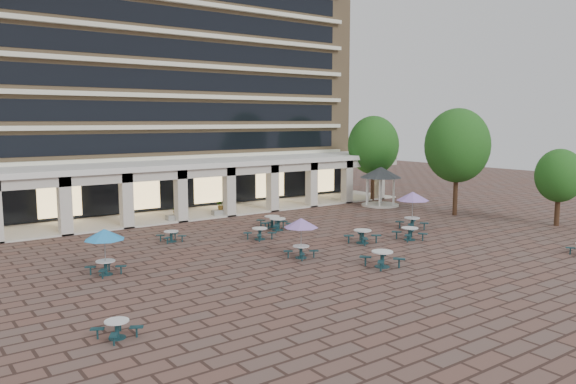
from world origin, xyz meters
name	(u,v)px	position (x,y,z in m)	size (l,w,h in m)	color
ground	(303,248)	(0.00, 0.00, 0.00)	(120.00, 120.00, 0.00)	brown
apartment_building	(138,67)	(0.00, 25.47, 12.60)	(40.00, 15.50, 25.20)	#9B7D57
retail_arcade	(191,178)	(0.00, 14.80, 3.00)	(42.00, 6.60, 4.40)	white
picnic_table_0	(117,328)	(-14.00, -7.39, 0.39)	(1.72, 1.72, 0.65)	#13343A
picnic_table_1	(382,258)	(0.64, -6.04, 0.51)	(2.02, 2.02, 0.85)	#13343A
picnic_table_2	(410,233)	(6.94, -2.32, 0.48)	(2.07, 2.07, 0.81)	#13343A
picnic_table_4	(104,236)	(-11.61, 1.07, 1.96)	(2.00, 2.00, 2.31)	#13343A
picnic_table_6	(301,224)	(-1.63, -1.97, 1.91)	(1.95, 1.95, 2.25)	#13343A
picnic_table_7	(363,235)	(3.82, -1.22, 0.50)	(2.13, 2.13, 0.84)	#13343A
picnic_table_8	(171,235)	(-5.72, 6.27, 0.41)	(1.56, 1.56, 0.69)	#13343A
picnic_table_10	(272,220)	(2.23, 6.51, 0.49)	(1.97, 1.97, 0.82)	#13343A
picnic_table_11	(413,198)	(9.84, 0.06, 2.25)	(2.30, 2.30, 2.65)	#13343A
picnic_table_12	(260,233)	(-0.80, 3.51, 0.45)	(1.89, 1.89, 0.76)	#13343A
picnic_table_13	(278,223)	(1.90, 5.34, 0.51)	(1.97, 1.97, 0.85)	#13343A
gazebo	(381,177)	(15.87, 9.12, 2.63)	(3.75, 3.75, 3.49)	beige
tree_east_a	(457,146)	(17.20, 2.01, 5.65)	(5.19, 5.19, 8.65)	#41291A
tree_east_b	(559,176)	(19.42, -5.31, 3.67)	(3.38, 3.38, 5.64)	#41291A
tree_east_c	(373,145)	(17.86, 12.13, 5.29)	(4.86, 4.86, 8.10)	#41291A
planter_left	(176,215)	(-2.30, 12.90, 0.43)	(1.50, 0.60, 1.16)	#979892
planter_right	(221,209)	(1.61, 12.90, 0.53)	(1.50, 0.73, 1.29)	#979892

